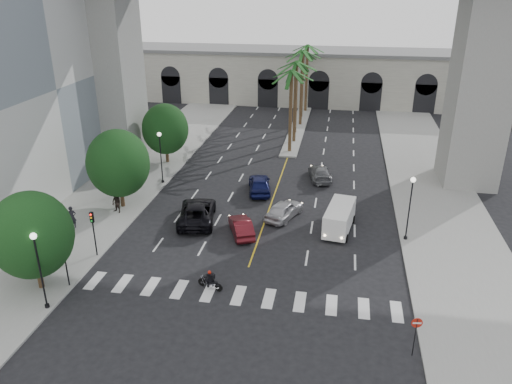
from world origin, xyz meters
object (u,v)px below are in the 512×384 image
car_a (284,210)px  car_b (241,226)px  lamp_post_left_near (39,265)px  lamp_post_left_far (161,153)px  car_c (197,212)px  pedestrian_b (117,203)px  cargo_van (339,218)px  traffic_signal_near (64,254)px  car_e (260,184)px  pedestrian_a (72,217)px  motorcycle_rider (211,281)px  do_not_enter_sign (416,329)px  car_d (320,173)px  lamp_post_right (410,203)px  traffic_signal_far (93,226)px

car_a → car_b: bearing=71.4°
lamp_post_left_near → lamp_post_left_far: size_ratio=1.00×
car_c → pedestrian_b: 7.28m
car_a → cargo_van: (4.69, -1.61, 0.42)m
traffic_signal_near → car_e: (9.80, 18.10, -1.66)m
traffic_signal_near → pedestrian_a: (-3.95, 7.80, -1.43)m
traffic_signal_near → cargo_van: traffic_signal_near is taller
car_e → pedestrian_a: pedestrian_a is taller
car_e → motorcycle_rider: bearing=76.5°
lamp_post_left_near → do_not_enter_sign: size_ratio=2.17×
cargo_van → pedestrian_b: bearing=-170.6°
motorcycle_rider → car_e: 16.66m
car_d → car_a: bearing=63.3°
car_b → cargo_van: cargo_van is taller
pedestrian_a → do_not_enter_sign: size_ratio=0.75×
cargo_van → car_e: bearing=147.5°
lamp_post_right → car_d: 14.27m
car_c → pedestrian_a: pedestrian_a is taller
car_a → do_not_enter_sign: (9.00, -15.75, 1.03)m
lamp_post_right → car_c: (-17.04, 0.47, -2.36)m
traffic_signal_far → car_c: bearing=50.9°
cargo_van → do_not_enter_sign: size_ratio=2.12×
car_c → pedestrian_b: (-7.28, 0.18, 0.20)m
car_a → car_c: (-7.14, -1.94, 0.10)m
lamp_post_right → cargo_van: bearing=171.2°
lamp_post_left_far → traffic_signal_near: bearing=-89.7°
lamp_post_left_far → traffic_signal_near: 18.51m
car_a → car_d: 9.87m
lamp_post_right → car_e: size_ratio=1.07×
car_e → lamp_post_right: bearing=137.6°
lamp_post_left_near → car_b: lamp_post_left_near is taller
pedestrian_a → car_e: bearing=8.3°
motorcycle_rider → pedestrian_a: pedestrian_a is taller
pedestrian_a → pedestrian_b: pedestrian_a is taller
lamp_post_left_far → pedestrian_a: 11.57m
car_d → pedestrian_a: 24.21m
pedestrian_a → do_not_enter_sign: do_not_enter_sign is taller
car_c → pedestrian_a: (-9.61, -3.17, 0.22)m
cargo_van → car_a: bearing=170.1°
pedestrian_a → lamp_post_left_near: bearing=-98.0°
car_b → car_e: 8.79m
car_b → pedestrian_b: 11.57m
car_a → pedestrian_a: size_ratio=2.41×
traffic_signal_near → car_c: size_ratio=0.59×
car_d → car_e: (-5.52, -4.35, 0.15)m
lamp_post_right → pedestrian_b: lamp_post_right is taller
car_a → car_e: 5.99m
traffic_signal_far → motorcycle_rider: (9.35, -2.55, -1.90)m
lamp_post_right → car_c: size_ratio=0.86×
do_not_enter_sign → car_a: bearing=111.7°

